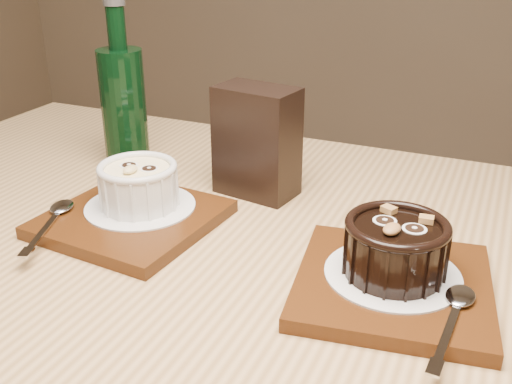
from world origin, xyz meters
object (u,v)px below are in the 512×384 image
(tray_right, at_px, (393,285))
(ramekin_dark, at_px, (396,245))
(table, at_px, (246,335))
(green_bottle, at_px, (123,104))
(ramekin_white, at_px, (138,183))
(condiment_stand, at_px, (257,142))
(tray_left, at_px, (132,219))

(tray_right, relative_size, ramekin_dark, 1.84)
(table, xyz_separation_m, ramekin_dark, (0.15, 0.01, 0.14))
(table, xyz_separation_m, tray_right, (0.15, 0.00, 0.10))
(ramekin_dark, relative_size, green_bottle, 0.42)
(ramekin_white, relative_size, ramekin_dark, 0.94)
(condiment_stand, bearing_deg, tray_right, -39.84)
(ramekin_white, distance_m, green_bottle, 0.19)
(condiment_stand, bearing_deg, ramekin_dark, -38.97)
(green_bottle, bearing_deg, condiment_stand, -7.05)
(table, relative_size, ramekin_white, 13.38)
(tray_left, height_order, tray_right, same)
(table, height_order, ramekin_white, ramekin_white)
(ramekin_dark, height_order, green_bottle, green_bottle)
(ramekin_white, relative_size, tray_right, 0.51)
(tray_left, height_order, ramekin_dark, ramekin_dark)
(ramekin_dark, distance_m, condiment_stand, 0.26)
(tray_left, relative_size, ramekin_white, 1.95)
(tray_left, height_order, green_bottle, green_bottle)
(table, distance_m, tray_right, 0.18)
(condiment_stand, height_order, green_bottle, green_bottle)
(ramekin_dark, relative_size, condiment_stand, 0.70)
(tray_left, relative_size, tray_right, 1.00)
(ramekin_dark, height_order, condiment_stand, condiment_stand)
(condiment_stand, bearing_deg, tray_left, -126.79)
(table, bearing_deg, ramekin_white, 161.26)
(tray_right, height_order, ramekin_dark, ramekin_dark)
(table, distance_m, ramekin_dark, 0.20)
(tray_right, bearing_deg, table, -179.16)
(ramekin_dark, bearing_deg, tray_left, -171.44)
(tray_right, xyz_separation_m, condiment_stand, (-0.20, 0.17, 0.06))
(table, bearing_deg, tray_left, 167.59)
(tray_right, bearing_deg, ramekin_white, 170.65)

